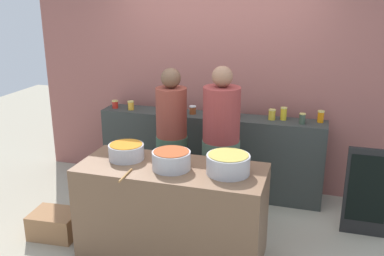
# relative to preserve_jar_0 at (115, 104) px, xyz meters

# --- Properties ---
(ground) EXTENTS (12.00, 12.00, 0.00)m
(ground) POSITION_rel_preserve_jar_0_xyz_m (1.22, -1.07, -1.03)
(ground) COLOR #A39B86
(storefront_wall) EXTENTS (4.80, 0.12, 3.00)m
(storefront_wall) POSITION_rel_preserve_jar_0_xyz_m (1.22, 0.38, 0.47)
(storefront_wall) COLOR #9A5A52
(storefront_wall) RESTS_ON ground
(display_shelf) EXTENTS (2.70, 0.36, 0.98)m
(display_shelf) POSITION_rel_preserve_jar_0_xyz_m (1.22, 0.03, -0.54)
(display_shelf) COLOR #333834
(display_shelf) RESTS_ON ground
(prep_table) EXTENTS (1.70, 0.70, 0.88)m
(prep_table) POSITION_rel_preserve_jar_0_xyz_m (1.22, -1.37, -0.59)
(prep_table) COLOR brown
(prep_table) RESTS_ON ground
(preserve_jar_0) EXTENTS (0.08, 0.08, 0.10)m
(preserve_jar_0) POSITION_rel_preserve_jar_0_xyz_m (0.00, 0.00, 0.00)
(preserve_jar_0) COLOR red
(preserve_jar_0) RESTS_ON display_shelf
(preserve_jar_1) EXTENTS (0.08, 0.08, 0.11)m
(preserve_jar_1) POSITION_rel_preserve_jar_0_xyz_m (0.22, -0.01, 0.01)
(preserve_jar_1) COLOR gold
(preserve_jar_1) RESTS_ON display_shelf
(preserve_jar_2) EXTENTS (0.08, 0.08, 0.10)m
(preserve_jar_2) POSITION_rel_preserve_jar_0_xyz_m (1.01, 0.02, 0.00)
(preserve_jar_2) COLOR brown
(preserve_jar_2) RESTS_ON display_shelf
(preserve_jar_3) EXTENTS (0.07, 0.07, 0.11)m
(preserve_jar_3) POSITION_rel_preserve_jar_0_xyz_m (1.54, 0.06, 0.01)
(preserve_jar_3) COLOR brown
(preserve_jar_3) RESTS_ON display_shelf
(preserve_jar_4) EXTENTS (0.08, 0.08, 0.12)m
(preserve_jar_4) POSITION_rel_preserve_jar_0_xyz_m (1.95, 0.05, 0.01)
(preserve_jar_4) COLOR gold
(preserve_jar_4) RESTS_ON display_shelf
(preserve_jar_5) EXTENTS (0.07, 0.07, 0.15)m
(preserve_jar_5) POSITION_rel_preserve_jar_0_xyz_m (2.07, 0.08, 0.02)
(preserve_jar_5) COLOR gold
(preserve_jar_5) RESTS_ON display_shelf
(preserve_jar_6) EXTENTS (0.07, 0.07, 0.12)m
(preserve_jar_6) POSITION_rel_preserve_jar_0_xyz_m (2.29, -0.02, 0.01)
(preserve_jar_6) COLOR #3A4C3C
(preserve_jar_6) RESTS_ON display_shelf
(preserve_jar_7) EXTENTS (0.07, 0.07, 0.13)m
(preserve_jar_7) POSITION_rel_preserve_jar_0_xyz_m (2.48, 0.10, 0.02)
(preserve_jar_7) COLOR orange
(preserve_jar_7) RESTS_ON display_shelf
(cooking_pot_left) EXTENTS (0.33, 0.33, 0.15)m
(cooking_pot_left) POSITION_rel_preserve_jar_0_xyz_m (0.76, -1.30, -0.08)
(cooking_pot_left) COLOR #B7B7BC
(cooking_pot_left) RESTS_ON prep_table
(cooking_pot_center) EXTENTS (0.34, 0.34, 0.17)m
(cooking_pot_center) POSITION_rel_preserve_jar_0_xyz_m (1.24, -1.41, -0.07)
(cooking_pot_center) COLOR #B7B7BC
(cooking_pot_center) RESTS_ON prep_table
(cooking_pot_right) EXTENTS (0.38, 0.38, 0.17)m
(cooking_pot_right) POSITION_rel_preserve_jar_0_xyz_m (1.74, -1.36, -0.06)
(cooking_pot_right) COLOR #B7B7BC
(cooking_pot_right) RESTS_ON prep_table
(wooden_spoon) EXTENTS (0.03, 0.28, 0.02)m
(wooden_spoon) POSITION_rel_preserve_jar_0_xyz_m (0.92, -1.67, -0.14)
(wooden_spoon) COLOR #9E703D
(wooden_spoon) RESTS_ON prep_table
(cook_with_tongs) EXTENTS (0.35, 0.35, 1.62)m
(cook_with_tongs) POSITION_rel_preserve_jar_0_xyz_m (0.94, -0.53, -0.29)
(cook_with_tongs) COLOR #405F49
(cook_with_tongs) RESTS_ON ground
(cook_in_cap) EXTENTS (0.40, 0.40, 1.69)m
(cook_in_cap) POSITION_rel_preserve_jar_0_xyz_m (1.51, -0.63, -0.27)
(cook_in_cap) COLOR #475E4C
(cook_in_cap) RESTS_ON ground
(bread_crate) EXTENTS (0.49, 0.39, 0.26)m
(bread_crate) POSITION_rel_preserve_jar_0_xyz_m (-0.02, -1.43, -0.90)
(bread_crate) COLOR #9B6C46
(bread_crate) RESTS_ON ground
(chalkboard_sign) EXTENTS (0.44, 0.05, 0.94)m
(chalkboard_sign) POSITION_rel_preserve_jar_0_xyz_m (2.99, -0.51, -0.56)
(chalkboard_sign) COLOR black
(chalkboard_sign) RESTS_ON ground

